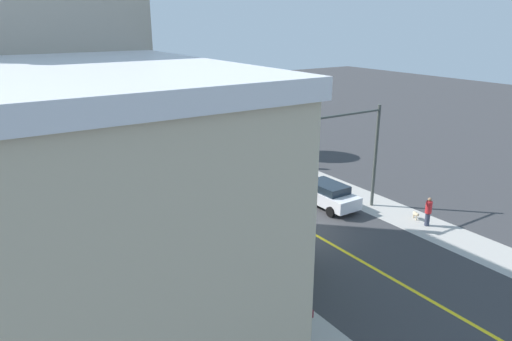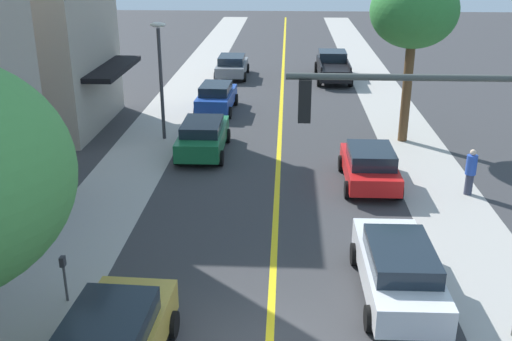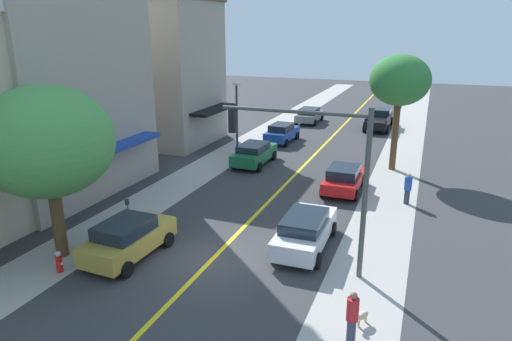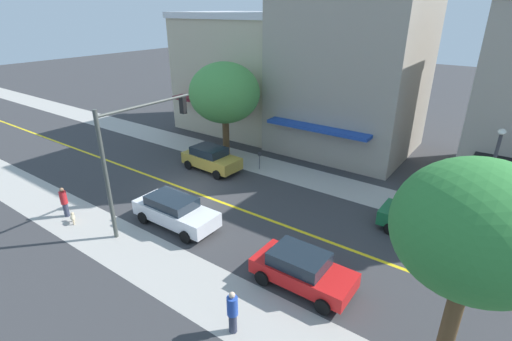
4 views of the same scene
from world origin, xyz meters
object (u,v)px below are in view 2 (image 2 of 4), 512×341
Objects in this scene: traffic_light_mast at (464,159)px; pedestrian_blue_shirt at (471,171)px; red_sedan_right_curb at (370,165)px; white_sedan_right_curb at (398,268)px; parking_meter at (64,272)px; blue_sedan_left_curb at (216,97)px; street_tree_left_near at (414,12)px; green_sedan_left_curb at (203,136)px; grey_sedan_left_curb at (232,66)px; street_lamp at (160,67)px; black_pickup_truck at (333,66)px.

traffic_light_mast is 3.72× the size of pedestrian_blue_shirt.
traffic_light_mast is at bearing -176.56° from red_sedan_right_curb.
parking_meter is at bearing 93.90° from white_sedan_right_curb.
blue_sedan_left_curb is 0.90× the size of white_sedan_right_curb.
green_sedan_left_curb is at bearing -165.91° from street_tree_left_near.
blue_sedan_left_curb is at bearing 34.54° from red_sedan_right_curb.
traffic_light_mast is 1.36× the size of white_sedan_right_curb.
green_sedan_left_curb reaches higher than grey_sedan_left_curb.
street_tree_left_near is 16.98m from grey_sedan_left_curb.
traffic_light_mast is 17.30m from street_lamp.
street_tree_left_near is 5.84× the size of parking_meter.
parking_meter is at bearing 176.41° from grey_sedan_left_curb.
white_sedan_right_curb is 2.74× the size of pedestrian_blue_shirt.
street_tree_left_near reaches higher than red_sedan_right_curb.
green_sedan_left_curb is at bearing -28.70° from pedestrian_blue_shirt.
street_lamp is at bearing 33.35° from white_sedan_right_curb.
green_sedan_left_curb is (-6.78, 3.23, 0.02)m from red_sedan_right_curb.
red_sedan_right_curb reaches higher than parking_meter.
black_pickup_truck reaches higher than grey_sedan_left_curb.
red_sedan_right_curb is 12.26m from blue_sedan_left_curb.
white_sedan_right_curb reaches higher than parking_meter.
white_sedan_right_curb is (8.68, -12.87, -2.59)m from street_lamp.
traffic_light_mast is 1.41× the size of green_sedan_left_curb.
blue_sedan_left_curb is 0.97× the size of grey_sedan_left_curb.
green_sedan_left_curb is (0.20, -6.84, -0.01)m from blue_sedan_left_curb.
traffic_light_mast reaches higher than green_sedan_left_curb.
red_sedan_right_curb is 7.66m from white_sedan_right_curb.
traffic_light_mast is (-1.66, -14.71, -1.42)m from street_tree_left_near.
parking_meter is 0.27× the size of white_sedan_right_curb.
red_sedan_right_curb is (8.91, -5.21, -2.62)m from street_lamp.
parking_meter is 18.50m from blue_sedan_left_curb.
white_sedan_right_curb is at bearing -56.00° from street_lamp.
red_sedan_right_curb is 7.51m from green_sedan_left_curb.
parking_meter is (-11.01, -13.84, -4.98)m from street_tree_left_near.
green_sedan_left_curb is (-7.37, 12.45, -3.62)m from traffic_light_mast.
pedestrian_blue_shirt reaches higher than white_sedan_right_curb.
grey_sedan_left_curb is 22.22m from pedestrian_blue_shirt.
street_lamp is 1.26× the size of blue_sedan_left_curb.
grey_sedan_left_curb is at bearing 81.75° from street_lamp.
red_sedan_right_curb is at bearing -112.20° from street_tree_left_near.
parking_meter is at bearing 133.38° from red_sedan_right_curb.
grey_sedan_left_curb is at bearing -69.55° from pedestrian_blue_shirt.
blue_sedan_left_curb is (-9.23, 4.58, -5.02)m from street_tree_left_near.
white_sedan_right_curb is at bearing 4.54° from parking_meter.
traffic_light_mast is 1.52× the size of blue_sedan_left_curb.
street_lamp is (-9.50, 14.43, -1.01)m from traffic_light_mast.
traffic_light_mast is 1.08× the size of black_pickup_truck.
white_sedan_right_curb is (6.55, -10.89, 0.02)m from green_sedan_left_curb.
black_pickup_truck is (0.10, 26.32, 0.06)m from white_sedan_right_curb.
traffic_light_mast is at bearing -152.96° from white_sedan_right_curb.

